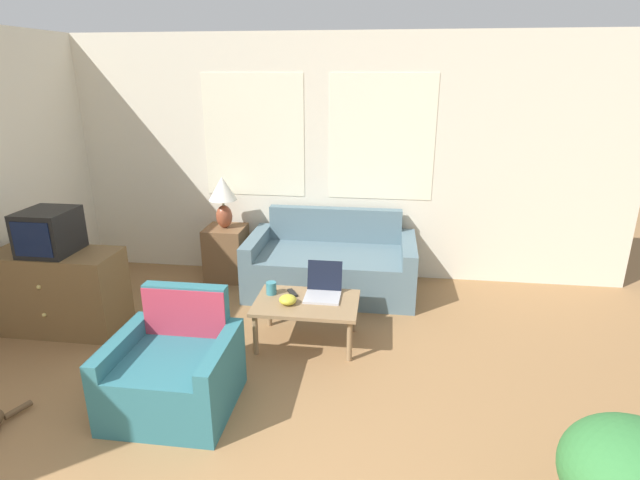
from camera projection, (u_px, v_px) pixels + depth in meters
The scene contains 12 objects.
wall_back at pixel (324, 160), 5.39m from camera, with size 6.49×0.06×2.60m.
couch at pixel (332, 266), 5.26m from camera, with size 1.72×0.90×0.81m.
armchair at pixel (176, 372), 3.43m from camera, with size 0.81×0.74×0.78m.
tv_dresser at pixel (60, 291), 4.41m from camera, with size 1.09×0.50×0.73m.
television at pixel (49, 232), 4.23m from camera, with size 0.41×0.44×0.37m.
side_table at pixel (227, 253), 5.55m from camera, with size 0.42×0.42×0.59m.
table_lamp at pixel (223, 196), 5.34m from camera, with size 0.30×0.30×0.56m.
coffee_table at pixel (307, 306), 4.19m from camera, with size 0.87×0.59×0.38m.
laptop at pixel (323, 289), 4.27m from camera, with size 0.30×0.33×0.27m.
cup_navy at pixel (271, 288), 4.30m from camera, with size 0.09×0.09×0.11m.
snack_bowl at pixel (288, 300), 4.12m from camera, with size 0.15×0.15×0.08m.
tv_remote at pixel (292, 293), 4.31m from camera, with size 0.11×0.15×0.02m.
Camera 1 is at (0.67, -1.20, 2.21)m, focal length 28.00 mm.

